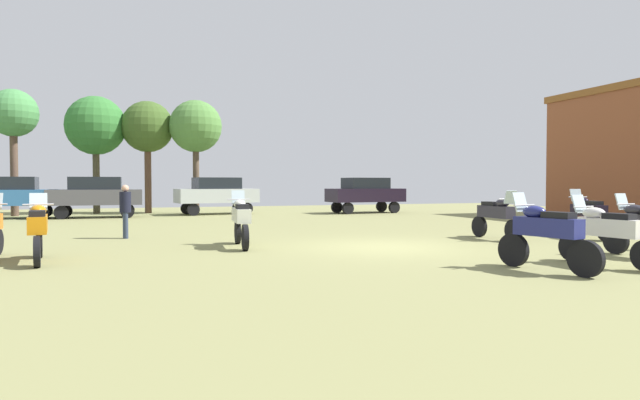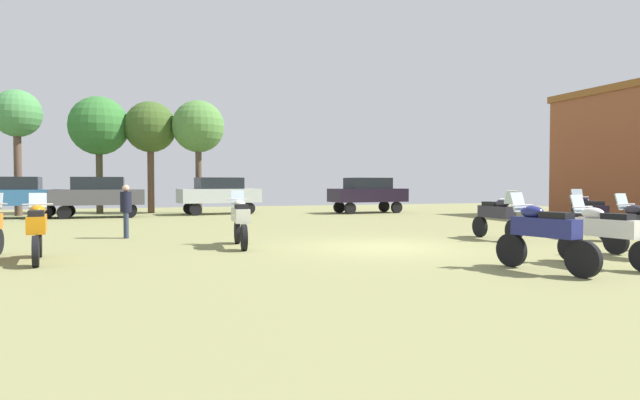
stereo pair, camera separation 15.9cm
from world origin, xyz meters
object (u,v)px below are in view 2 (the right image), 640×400
at_px(person_1, 126,207).
at_px(tree_3, 17,116).
at_px(motorcycle_6, 240,219).
at_px(motorcycle_8, 37,228).
at_px(tree_4, 150,128).
at_px(car_1, 368,192).
at_px(tree_2, 198,127).
at_px(motorcycle_3, 497,215).
at_px(motorcycle_7, 589,214).
at_px(car_2, 219,193).
at_px(tree_5, 99,127).
at_px(car_4, 13,194).
at_px(car_3, 99,194).
at_px(motorcycle_2, 605,232).
at_px(motorcycle_9, 544,233).

height_order(person_1, tree_3, tree_3).
relative_size(motorcycle_6, motorcycle_8, 1.02).
height_order(motorcycle_6, tree_4, tree_4).
distance_m(car_1, tree_2, 10.28).
bearing_deg(motorcycle_3, tree_4, -63.13).
xyz_separation_m(motorcycle_7, tree_3, (-19.14, 18.32, 4.43)).
xyz_separation_m(motorcycle_7, car_2, (-9.05, 16.45, 0.43)).
height_order(motorcycle_3, tree_3, tree_3).
bearing_deg(tree_5, tree_3, -165.10).
bearing_deg(tree_3, motorcycle_3, -47.55).
bearing_deg(person_1, car_4, -161.97).
bearing_deg(tree_2, car_1, -17.94).
bearing_deg(car_3, car_2, -80.15).
distance_m(motorcycle_2, motorcycle_7, 6.14).
height_order(motorcycle_9, tree_4, tree_4).
relative_size(motorcycle_6, person_1, 1.41).
distance_m(tree_2, tree_4, 2.73).
xyz_separation_m(motorcycle_9, car_2, (-3.27, 21.13, 0.43)).
xyz_separation_m(car_1, person_1, (-12.67, -10.50, -0.21)).
distance_m(motorcycle_2, car_3, 22.78).
bearing_deg(motorcycle_3, motorcycle_6, -5.17).
height_order(motorcycle_7, car_4, car_4).
height_order(motorcycle_3, motorcycle_9, motorcycle_9).
relative_size(car_4, tree_3, 0.67).
relative_size(car_3, tree_5, 0.66).
bearing_deg(motorcycle_9, motorcycle_7, 25.33).
height_order(motorcycle_7, car_2, car_2).
distance_m(motorcycle_2, person_1, 13.05).
relative_size(motorcycle_3, tree_4, 0.36).
bearing_deg(tree_4, motorcycle_9, -73.97).
bearing_deg(motorcycle_6, motorcycle_8, -160.52).
bearing_deg(motorcycle_7, motorcycle_2, -120.12).
relative_size(car_1, tree_4, 0.70).
height_order(motorcycle_7, car_3, car_3).
distance_m(motorcycle_2, tree_5, 26.68).
bearing_deg(motorcycle_7, motorcycle_8, -167.22).
bearing_deg(car_1, car_4, 82.76).
bearing_deg(car_3, motorcycle_3, -140.34).
xyz_separation_m(motorcycle_3, motorcycle_7, (2.93, -0.59, 0.01)).
bearing_deg(car_3, motorcycle_9, -154.83).
bearing_deg(motorcycle_7, car_3, 146.55).
bearing_deg(motorcycle_9, car_3, 101.13).
height_order(motorcycle_6, car_3, car_3).
bearing_deg(tree_2, car_2, -58.48).
distance_m(car_3, person_1, 11.03).
bearing_deg(motorcycle_2, tree_2, 95.56).
xyz_separation_m(car_4, tree_2, (8.93, 1.99, 3.68)).
bearing_deg(motorcycle_2, tree_3, 114.27).
bearing_deg(motorcycle_2, car_1, 71.47).
distance_m(motorcycle_3, car_1, 14.58).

